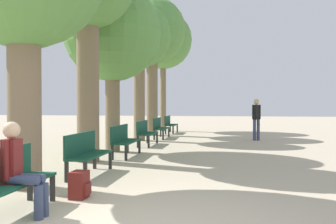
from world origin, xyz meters
TOP-DOWN VIEW (x-y plane):
  - bench_row_0 at (-1.77, 0.44)m, footprint 0.45×1.54m
  - bench_row_1 at (-1.77, 3.16)m, footprint 0.45×1.54m
  - bench_row_2 at (-1.77, 5.89)m, footprint 0.45×1.54m
  - bench_row_3 at (-1.77, 8.62)m, footprint 0.45×1.54m
  - bench_row_4 at (-1.77, 11.34)m, footprint 0.45×1.54m
  - bench_row_5 at (-1.77, 14.07)m, footprint 0.45×1.54m
  - tree_row_2 at (-2.39, 6.85)m, footprint 2.92×2.92m
  - tree_row_3 at (-2.39, 10.27)m, footprint 2.51×2.51m
  - tree_row_4 at (-2.39, 12.77)m, footprint 3.07×3.07m
  - tree_row_5 at (-2.39, 15.68)m, footprint 3.07×3.07m
  - person_seated at (-1.55, 0.38)m, footprint 0.56×0.32m
  - backpack at (-1.18, 1.39)m, footprint 0.27×0.31m
  - pedestrian_near at (2.13, 11.04)m, footprint 0.33×0.29m

SIDE VIEW (x-z plane):
  - backpack at x=-1.18m, z-range 0.00..0.41m
  - bench_row_0 at x=-1.77m, z-range 0.06..0.91m
  - bench_row_1 at x=-1.77m, z-range 0.06..0.91m
  - bench_row_2 at x=-1.77m, z-range 0.06..0.91m
  - bench_row_3 at x=-1.77m, z-range 0.06..0.91m
  - bench_row_4 at x=-1.77m, z-range 0.06..0.91m
  - bench_row_5 at x=-1.77m, z-range 0.06..0.91m
  - person_seated at x=-1.55m, z-range 0.04..1.25m
  - pedestrian_near at x=2.13m, z-range 0.12..1.74m
  - tree_row_2 at x=-2.39m, z-range 1.01..6.03m
  - tree_row_3 at x=-2.39m, z-range 1.32..6.66m
  - tree_row_4 at x=-2.39m, z-range 1.52..7.81m
  - tree_row_5 at x=-2.39m, z-range 1.61..7.97m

